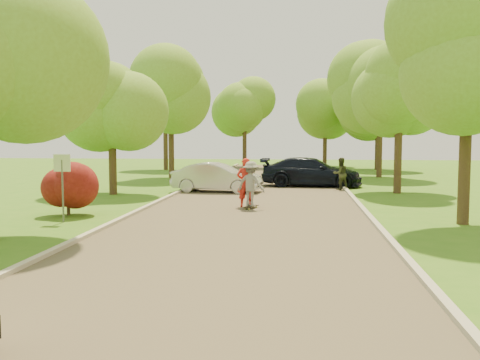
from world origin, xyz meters
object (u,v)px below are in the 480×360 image
at_px(silver_sedan, 217,177).
at_px(skateboarder, 251,184).
at_px(dark_sedan, 311,172).
at_px(person_olive, 340,174).
at_px(person_striped, 246,183).
at_px(longboard, 251,207).
at_px(street_sign, 62,173).

height_order(silver_sedan, skateboarder, skateboarder).
distance_m(dark_sedan, person_olive, 2.23).
xyz_separation_m(silver_sedan, person_striped, (1.96, -5.44, 0.23)).
height_order(silver_sedan, longboard, silver_sedan).
relative_size(street_sign, skateboarder, 1.29).
relative_size(silver_sedan, person_olive, 2.65).
distance_m(longboard, person_striped, 0.98).
relative_size(dark_sedan, person_olive, 3.29).
distance_m(street_sign, skateboarder, 6.83).
height_order(dark_sedan, longboard, dark_sedan).
xyz_separation_m(dark_sedan, person_striped, (-2.70, -8.85, 0.17)).
distance_m(street_sign, silver_sedan, 10.21).
distance_m(person_striped, person_olive, 8.27).
xyz_separation_m(longboard, person_striped, (-0.24, 0.40, 0.86)).
bearing_deg(skateboarder, dark_sedan, -82.49).
xyz_separation_m(street_sign, longboard, (5.70, 3.72, -1.47)).
height_order(silver_sedan, person_olive, person_olive).
distance_m(street_sign, longboard, 6.96).
bearing_deg(skateboarder, silver_sedan, -46.98).
relative_size(street_sign, silver_sedan, 0.50).
bearing_deg(person_olive, street_sign, 24.44).
height_order(dark_sedan, person_striped, person_striped).
distance_m(silver_sedan, longboard, 6.27).
bearing_deg(longboard, street_sign, 55.55).
distance_m(silver_sedan, skateboarder, 6.24).
distance_m(dark_sedan, longboard, 9.60).
xyz_separation_m(silver_sedan, dark_sedan, (4.66, 3.41, 0.07)).
bearing_deg(silver_sedan, person_striped, -152.99).
distance_m(street_sign, person_olive, 14.82).
bearing_deg(person_olive, dark_sedan, -74.80).
bearing_deg(street_sign, person_striped, 37.03).
height_order(longboard, skateboarder, skateboarder).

